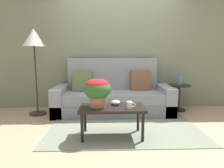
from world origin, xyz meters
TOP-DOWN VIEW (x-y plane):
  - ground_plane at (0.00, 0.00)m, footprint 14.00×14.00m
  - wall_back at (0.00, 1.23)m, footprint 6.40×0.12m
  - area_rug at (0.00, -0.02)m, footprint 2.36×1.71m
  - couch at (-0.14, 0.78)m, footprint 2.30×0.86m
  - coffee_table at (-0.20, -0.45)m, footprint 0.91×0.48m
  - side_table at (1.23, 0.84)m, footprint 0.46×0.46m
  - floor_lamp at (-1.63, 0.68)m, footprint 0.41×0.41m
  - potted_plant at (-0.40, -0.45)m, footprint 0.37×0.37m
  - coffee_mug at (0.03, -0.55)m, footprint 0.12×0.08m
  - snack_bowl at (-0.15, -0.35)m, footprint 0.13×0.13m
  - table_vase at (1.24, 0.83)m, footprint 0.12×0.12m

SIDE VIEW (x-z plane):
  - ground_plane at x=0.00m, z-range 0.00..0.00m
  - area_rug at x=0.00m, z-range 0.00..0.01m
  - couch at x=-0.14m, z-range -0.23..0.87m
  - side_table at x=1.23m, z-range 0.11..0.66m
  - coffee_table at x=-0.20m, z-range 0.17..0.61m
  - snack_bowl at x=-0.15m, z-range 0.44..0.51m
  - coffee_mug at x=0.03m, z-range 0.44..0.54m
  - table_vase at x=1.24m, z-range 0.53..0.76m
  - potted_plant at x=-0.40m, z-range 0.49..0.88m
  - wall_back at x=0.00m, z-range 0.00..2.77m
  - floor_lamp at x=-1.63m, z-range 0.56..2.20m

